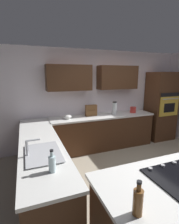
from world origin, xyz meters
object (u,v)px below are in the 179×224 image
Objects in this scene: mixing_bowl at (68,117)px; kettle at (133,110)px; sink_unit at (42,153)px; dish_soap_bottle at (52,163)px; oil_bottle at (138,201)px; wall_oven at (161,106)px; blender at (114,109)px; spice_rack at (91,110)px.

mixing_bowl is 1.90m from kettle.
sink_unit is at bearing 65.63° from mixing_bowl.
oil_bottle is at bearing 121.77° from dish_soap_bottle.
wall_oven reaches higher than kettle.
blender is at bearing -132.58° from dish_soap_bottle.
sink_unit is 1.89m from mixing_bowl.
oil_bottle is at bearing 86.13° from mixing_bowl.
dish_soap_bottle is at bearing 58.95° from spice_rack.
oil_bottle is (2.10, 3.03, 0.03)m from kettle.
dish_soap_bottle is (3.62, 2.19, -0.01)m from wall_oven.
kettle is 0.64× the size of dish_soap_bottle.
sink_unit reaches higher than kettle.
blender is at bearing -0.26° from wall_oven.
sink_unit is (3.68, 1.71, -0.10)m from wall_oven.
sink_unit is at bearing -66.38° from oil_bottle.
mixing_bowl is (2.90, -0.01, -0.06)m from wall_oven.
spice_rack is 1.81× the size of kettle.
kettle is (-2.68, -1.72, 0.07)m from sink_unit.
oil_bottle is (0.85, 3.11, -0.03)m from spice_rack.
wall_oven is 2.90m from mixing_bowl.
oil_bottle is at bearing 55.21° from kettle.
blender reaches higher than sink_unit.
spice_rack is at bearing -121.05° from dish_soap_bottle.
kettle is at bearing -0.42° from wall_oven.
wall_oven is at bearing 179.86° from mixing_bowl.
spice_rack reaches higher than sink_unit.
oil_bottle reaches higher than dish_soap_bottle.
blender is (1.60, -0.01, 0.03)m from wall_oven.
sink_unit is 4.20× the size of kettle.
dish_soap_bottle is at bearing 31.18° from wall_oven.
kettle is at bearing 180.00° from mixing_bowl.
spice_rack is (-0.65, -0.08, 0.09)m from mixing_bowl.
spice_rack reaches higher than kettle.
sink_unit is 2.42× the size of oil_bottle.
wall_oven is 4.06m from sink_unit.
dish_soap_bottle is (1.37, 2.28, -0.04)m from spice_rack.
sink_unit is 3.66× the size of mixing_bowl.
spice_rack is at bearing -2.14° from wall_oven.
wall_oven is 2.25m from spice_rack.
mixing_bowl is 3.04m from oil_bottle.
sink_unit is at bearing 32.68° from kettle.
kettle is (-1.90, 0.00, 0.03)m from mixing_bowl.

